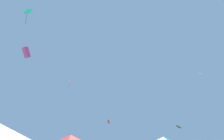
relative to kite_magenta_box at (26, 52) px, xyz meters
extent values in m
cube|color=#D6389E|center=(0.00, 0.00, 0.00)|extent=(0.93, 1.10, 1.22)
cone|color=red|center=(3.04, 11.47, 1.31)|extent=(0.75, 0.78, 0.37)
sphere|color=purple|center=(3.02, 11.42, 0.87)|extent=(0.08, 0.08, 0.08)
sphere|color=purple|center=(3.01, 11.38, 0.68)|extent=(0.08, 0.08, 0.08)
sphere|color=purple|center=(2.99, 11.33, 0.49)|extent=(0.08, 0.08, 0.08)
sphere|color=purple|center=(2.98, 11.29, 0.30)|extent=(0.08, 0.08, 0.08)
cube|color=red|center=(9.71, 11.31, -5.28)|extent=(0.44, 0.68, 0.53)
cone|color=#2DB7CC|center=(24.58, 7.94, 2.02)|extent=(1.24, 1.17, 0.66)
cone|color=black|center=(23.07, 16.00, -5.21)|extent=(1.13, 1.21, 0.68)
pyramid|color=#2DB7CC|center=(-6.09, 9.97, 14.87)|extent=(1.39, 1.25, 1.12)
sphere|color=blue|center=(-6.06, 10.06, 13.84)|extent=(0.18, 0.18, 0.18)
sphere|color=blue|center=(-6.07, 10.15, 13.48)|extent=(0.18, 0.18, 0.18)
sphere|color=blue|center=(-6.09, 10.24, 13.12)|extent=(0.18, 0.18, 0.18)
sphere|color=blue|center=(-6.11, 10.33, 12.76)|extent=(0.18, 0.18, 0.18)
sphere|color=blue|center=(-6.12, 10.42, 12.39)|extent=(0.18, 0.18, 0.18)
camera|label=1|loc=(7.88, -17.45, -10.16)|focal=28.88mm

